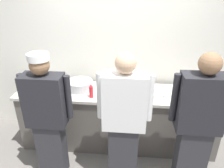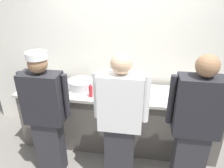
# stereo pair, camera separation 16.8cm
# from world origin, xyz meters

# --- Properties ---
(ground_plane) EXTENTS (9.00, 9.00, 0.00)m
(ground_plane) POSITION_xyz_m (0.00, 0.00, 0.00)
(ground_plane) COLOR slate
(wall_back) EXTENTS (4.52, 0.10, 2.99)m
(wall_back) POSITION_xyz_m (0.00, 0.80, 1.49)
(wall_back) COLOR silver
(wall_back) RESTS_ON ground
(prep_counter) EXTENTS (2.88, 0.65, 0.90)m
(prep_counter) POSITION_xyz_m (0.00, 0.35, 0.45)
(prep_counter) COLOR #56514C
(prep_counter) RESTS_ON ground
(chef_near_left) EXTENTS (0.60, 0.24, 1.65)m
(chef_near_left) POSITION_xyz_m (-0.78, -0.32, 0.88)
(chef_near_left) COLOR #2D2D33
(chef_near_left) RESTS_ON ground
(chef_center) EXTENTS (0.62, 0.24, 1.69)m
(chef_center) POSITION_xyz_m (0.11, -0.34, 0.89)
(chef_center) COLOR #2D2D33
(chef_center) RESTS_ON ground
(chef_far_right) EXTENTS (0.62, 0.24, 1.71)m
(chef_far_right) POSITION_xyz_m (0.92, -0.33, 0.91)
(chef_far_right) COLOR #2D2D33
(chef_far_right) RESTS_ON ground
(plate_stack_front) EXTENTS (0.22, 0.22, 0.06)m
(plate_stack_front) POSITION_xyz_m (0.40, 0.23, 0.93)
(plate_stack_front) COLOR white
(plate_stack_front) RESTS_ON prep_counter
(plate_stack_rear) EXTENTS (0.22, 0.22, 0.08)m
(plate_stack_rear) POSITION_xyz_m (-0.08, 0.31, 0.94)
(plate_stack_rear) COLOR white
(plate_stack_rear) RESTS_ON prep_counter
(mixing_bowl_steel) EXTENTS (0.37, 0.37, 0.13)m
(mixing_bowl_steel) POSITION_xyz_m (-0.56, 0.39, 0.96)
(mixing_bowl_steel) COLOR #B7BABF
(mixing_bowl_steel) RESTS_ON prep_counter
(sheet_tray) EXTENTS (0.42, 0.32, 0.02)m
(sheet_tray) POSITION_xyz_m (-1.03, 0.38, 0.91)
(sheet_tray) COLOR #B7BABF
(sheet_tray) RESTS_ON prep_counter
(squeeze_bottle_primary) EXTENTS (0.05, 0.05, 0.19)m
(squeeze_bottle_primary) POSITION_xyz_m (-0.35, 0.15, 0.99)
(squeeze_bottle_primary) COLOR red
(squeeze_bottle_primary) RESTS_ON prep_counter
(ramekin_orange_sauce) EXTENTS (0.09, 0.09, 0.05)m
(ramekin_orange_sauce) POSITION_xyz_m (0.16, 0.46, 0.93)
(ramekin_orange_sauce) COLOR white
(ramekin_orange_sauce) RESTS_ON prep_counter
(ramekin_green_sauce) EXTENTS (0.09, 0.09, 0.04)m
(ramekin_green_sauce) POSITION_xyz_m (0.66, 0.26, 0.92)
(ramekin_green_sauce) COLOR white
(ramekin_green_sauce) RESTS_ON prep_counter
(ramekin_yellow_sauce) EXTENTS (0.10, 0.10, 0.04)m
(ramekin_yellow_sauce) POSITION_xyz_m (0.37, 0.50, 0.92)
(ramekin_yellow_sauce) COLOR white
(ramekin_yellow_sauce) RESTS_ON prep_counter
(deli_cup) EXTENTS (0.09, 0.09, 0.10)m
(deli_cup) POSITION_xyz_m (0.88, 0.19, 0.95)
(deli_cup) COLOR white
(deli_cup) RESTS_ON prep_counter
(chefs_knife) EXTENTS (0.28, 0.03, 0.02)m
(chefs_knife) POSITION_xyz_m (-0.58, 0.43, 0.91)
(chefs_knife) COLOR #B7BABF
(chefs_knife) RESTS_ON prep_counter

